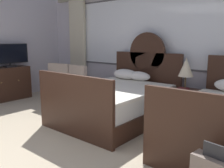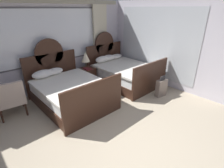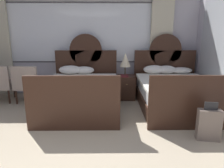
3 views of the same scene
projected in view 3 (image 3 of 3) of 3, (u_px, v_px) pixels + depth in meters
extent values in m
cube|color=silver|center=(81.00, 45.00, 5.58)|extent=(6.35, 0.07, 2.70)
cube|color=#575459|center=(80.00, 33.00, 5.46)|extent=(4.08, 0.02, 1.59)
cube|color=white|center=(80.00, 33.00, 5.45)|extent=(4.00, 0.02, 1.51)
cube|color=beige|center=(0.00, 48.00, 5.44)|extent=(0.58, 0.08, 2.60)
cube|color=beige|center=(161.00, 47.00, 5.48)|extent=(0.58, 0.08, 2.60)
cube|color=#382116|center=(82.00, 102.00, 4.60)|extent=(1.56, 2.06, 0.30)
cube|color=white|center=(81.00, 90.00, 4.53)|extent=(1.50, 1.96, 0.29)
cube|color=silver|center=(81.00, 83.00, 4.41)|extent=(1.60, 1.86, 0.06)
cube|color=#382116|center=(86.00, 73.00, 5.51)|extent=(1.64, 0.06, 1.23)
cylinder|color=#382116|center=(86.00, 50.00, 5.36)|extent=(0.86, 0.06, 0.86)
cube|color=#382116|center=(73.00, 104.00, 3.49)|extent=(1.64, 0.06, 0.99)
ellipsoid|color=white|center=(70.00, 70.00, 5.22)|extent=(0.59, 0.33, 0.22)
ellipsoid|color=white|center=(84.00, 70.00, 5.25)|extent=(0.53, 0.27, 0.19)
cube|color=#382116|center=(175.00, 102.00, 4.62)|extent=(1.56, 2.06, 0.30)
cube|color=white|center=(176.00, 90.00, 4.55)|extent=(1.50, 1.96, 0.29)
cube|color=silver|center=(177.00, 83.00, 4.43)|extent=(1.60, 1.86, 0.06)
cube|color=#382116|center=(164.00, 73.00, 5.54)|extent=(1.64, 0.06, 1.23)
cylinder|color=#382116|center=(165.00, 50.00, 5.39)|extent=(0.86, 0.06, 0.86)
cube|color=#382116|center=(195.00, 103.00, 3.51)|extent=(1.64, 0.06, 0.99)
ellipsoid|color=white|center=(154.00, 69.00, 5.26)|extent=(0.56, 0.28, 0.22)
ellipsoid|color=white|center=(166.00, 70.00, 5.29)|extent=(0.50, 0.33, 0.21)
ellipsoid|color=white|center=(181.00, 70.00, 5.30)|extent=(0.58, 0.30, 0.16)
cube|color=#382116|center=(126.00, 87.00, 5.28)|extent=(0.45, 0.45, 0.61)
sphere|color=tan|center=(127.00, 84.00, 5.02)|extent=(0.02, 0.02, 0.02)
cylinder|color=brown|center=(125.00, 75.00, 5.20)|extent=(0.14, 0.14, 0.02)
cylinder|color=brown|center=(125.00, 71.00, 5.17)|extent=(0.03, 0.03, 0.22)
cone|color=beige|center=(125.00, 60.00, 5.10)|extent=(0.27, 0.27, 0.34)
cube|color=maroon|center=(125.00, 76.00, 5.11)|extent=(0.18, 0.26, 0.03)
cube|color=#B29E8E|center=(31.00, 86.00, 5.07)|extent=(0.69, 0.69, 0.10)
cube|color=#B29E8E|center=(24.00, 77.00, 4.73)|extent=(0.63, 0.16, 0.49)
cube|color=#B29E8E|center=(41.00, 81.00, 5.00)|extent=(0.13, 0.56, 0.16)
cube|color=#B29E8E|center=(20.00, 81.00, 5.07)|extent=(0.13, 0.56, 0.16)
cylinder|color=#382116|center=(46.00, 92.00, 5.34)|extent=(0.04, 0.04, 0.34)
cylinder|color=#382116|center=(28.00, 91.00, 5.40)|extent=(0.04, 0.04, 0.34)
cylinder|color=#382116|center=(37.00, 98.00, 4.84)|extent=(0.04, 0.04, 0.34)
cylinder|color=#382116|center=(16.00, 97.00, 4.90)|extent=(0.04, 0.04, 0.34)
cube|color=#B29E8E|center=(0.00, 86.00, 5.06)|extent=(0.74, 0.74, 0.10)
cube|color=#B29E8E|center=(11.00, 80.00, 5.09)|extent=(0.18, 0.56, 0.16)
cylinder|color=#382116|center=(14.00, 91.00, 5.41)|extent=(0.04, 0.04, 0.34)
cylinder|color=#382116|center=(9.00, 97.00, 4.92)|extent=(0.04, 0.04, 0.34)
cube|color=#75665B|center=(209.00, 125.00, 3.22)|extent=(0.38, 0.21, 0.51)
cube|color=#232326|center=(211.00, 106.00, 3.15)|extent=(0.20, 0.05, 0.13)
cylinder|color=black|center=(198.00, 137.00, 3.30)|extent=(0.05, 0.03, 0.05)
cylinder|color=black|center=(216.00, 139.00, 3.26)|extent=(0.05, 0.03, 0.05)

